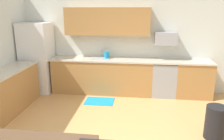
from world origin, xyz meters
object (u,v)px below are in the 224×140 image
object	(u,v)px
oven_range	(163,78)
kettle	(107,55)
trash_bin	(216,123)
microwave	(166,38)
refrigerator	(38,58)

from	to	relation	value
oven_range	kettle	distance (m)	1.61
trash_bin	oven_range	bearing A→B (deg)	109.57
oven_range	microwave	size ratio (longest dim) A/B	1.69
refrigerator	oven_range	distance (m)	3.41
oven_range	microwave	bearing A→B (deg)	90.00
trash_bin	microwave	bearing A→B (deg)	108.70
refrigerator	trash_bin	xyz separation A→B (m)	(4.09, -1.91, -0.63)
kettle	trash_bin	bearing A→B (deg)	-42.61
microwave	kettle	size ratio (longest dim) A/B	2.70
oven_range	trash_bin	world-z (taller)	oven_range
oven_range	trash_bin	distance (m)	2.11
refrigerator	oven_range	size ratio (longest dim) A/B	2.05
oven_range	kettle	world-z (taller)	kettle
refrigerator	trash_bin	size ratio (longest dim) A/B	3.11
microwave	kettle	xyz separation A→B (m)	(-1.51, -0.05, -0.47)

